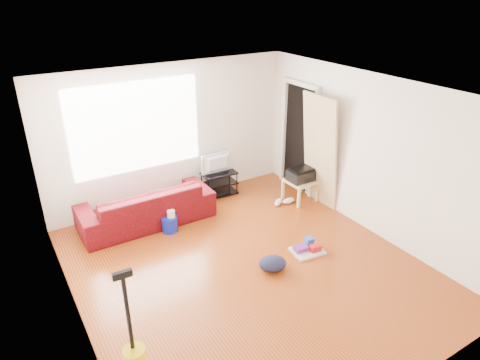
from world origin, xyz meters
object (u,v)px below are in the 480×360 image
bucket (170,231)px  sofa (148,222)px  tv_stand (219,183)px  side_table (300,183)px  cleaning_tray (307,249)px  backpack (272,270)px

bucket → sofa: bearing=114.3°
sofa → bucket: bearing=114.3°
tv_stand → side_table: size_ratio=1.31×
cleaning_tray → bucket: bearing=133.1°
tv_stand → cleaning_tray: 2.38m
side_table → backpack: size_ratio=1.31×
side_table → bucket: side_table is taller
cleaning_tray → backpack: (-0.71, -0.09, -0.05)m
tv_stand → cleaning_tray: size_ratio=1.34×
tv_stand → backpack: tv_stand is taller
sofa → tv_stand: tv_stand is taller
sofa → backpack: (1.02, -2.18, 0.00)m
side_table → cleaning_tray: side_table is taller
sofa → backpack: bearing=115.1°
side_table → backpack: side_table is taller
side_table → cleaning_tray: bearing=-124.9°
sofa → cleaning_tray: sofa is taller
tv_stand → backpack: (-0.51, -2.45, -0.23)m
tv_stand → side_table: (1.16, -0.98, 0.11)m
sofa → backpack: size_ratio=5.67×
sofa → bucket: size_ratio=8.51×
tv_stand → bucket: bearing=-148.2°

